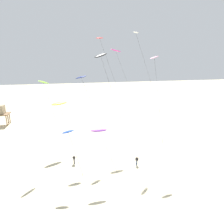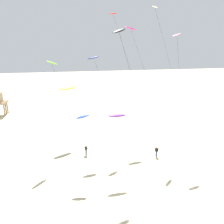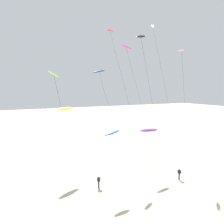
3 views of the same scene
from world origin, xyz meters
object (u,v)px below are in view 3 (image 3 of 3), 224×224
Objects in this scene: kite_blue at (112,134)px; kite_flyer_middle at (179,174)px; kite_yellow at (64,109)px; kite_navy at (99,73)px; kite_flyer_nearest at (99,182)px; kite_purple at (149,131)px; kite_lime at (54,76)px; kite_pink at (182,55)px; kite_red at (111,35)px; kite_white at (154,33)px; kite_magenta at (127,49)px; kite_black at (141,39)px.

kite_blue is 5.16× the size of kite_flyer_middle.
kite_yellow is 19.16m from kite_flyer_middle.
kite_flyer_nearest is at bearing -115.63° from kite_navy.
kite_purple is 0.98× the size of kite_blue.
kite_flyer_nearest is at bearing -39.05° from kite_lime.
kite_navy is 0.81× the size of kite_pink.
kite_navy is 0.68× the size of kite_red.
kite_purple is 0.35× the size of kite_white.
kite_magenta reaches higher than kite_flyer_nearest.
kite_flyer_nearest is (-5.06, 1.81, -18.13)m from kite_black.
kite_purple is at bearing -148.97° from kite_pink.
kite_pink is (17.99, -5.45, 8.50)m from kite_yellow.
kite_magenta is at bearing 94.00° from kite_flyer_middle.
kite_navy is 14.08m from kite_white.
kite_pink is 11.58× the size of kite_flyer_middle.
kite_flyer_middle is at bearing -40.12° from kite_navy.
kite_navy is at bearing 8.54° from kite_lime.
kite_black is 12.58m from kite_blue.
kite_yellow is 6.11× the size of kite_flyer_nearest.
kite_red reaches higher than kite_flyer_middle.
kite_yellow is at bearing 163.15° from kite_pink.
kite_black is 0.83× the size of kite_white.
kite_blue reaches higher than kite_purple.
kite_white is at bearing -0.97° from kite_yellow.
kite_purple is 0.83× the size of kite_yellow.
kite_white reaches higher than kite_yellow.
kite_navy is at bearing 100.47° from kite_purple.
kite_yellow is at bearing 150.10° from kite_navy.
kite_flyer_nearest is (-13.94, -7.06, -21.75)m from kite_white.
kite_flyer_middle is at bearing -9.54° from kite_black.
kite_navy reaches higher than kite_purple.
kite_magenta is at bearing 66.72° from kite_black.
kite_navy is at bearing -145.13° from kite_magenta.
kite_white reaches higher than kite_flyer_middle.
kite_lime reaches higher than kite_purple.
kite_navy is 1.54× the size of kite_yellow.
kite_lime reaches higher than kite_flyer_nearest.
kite_flyer_middle is (11.17, -2.84, 0.00)m from kite_flyer_nearest.
kite_lime is at bearing -151.22° from kite_red.
kite_white is 1.24× the size of kite_pink.
kite_lime is (-6.77, -1.02, -0.70)m from kite_navy.
kite_red is at bearing 28.78° from kite_lime.
kite_white is at bearing 107.89° from kite_pink.
kite_white is 24.06m from kite_flyer_middle.
kite_white is at bearing 26.86° from kite_flyer_nearest.
kite_magenta is (14.77, 6.59, 5.58)m from kite_lime.
kite_yellow is at bearing -164.47° from kite_red.
kite_blue is (-5.61, -3.08, -10.83)m from kite_black.
kite_pink is at bearing -42.26° from kite_red.
kite_pink is at bearing 6.92° from kite_flyer_nearest.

